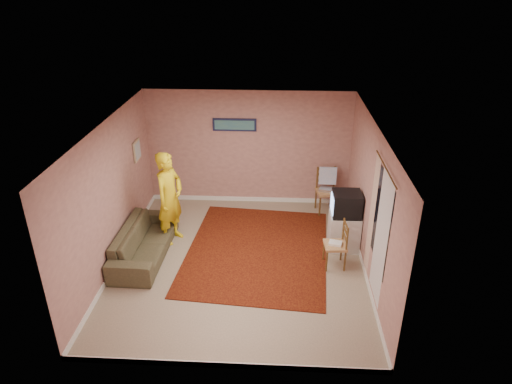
# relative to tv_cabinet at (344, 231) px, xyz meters

# --- Properties ---
(ground) EXTENTS (5.00, 5.00, 0.00)m
(ground) POSITION_rel_tv_cabinet_xyz_m (-1.95, -0.61, -0.36)
(ground) COLOR tan
(ground) RESTS_ON ground
(wall_back) EXTENTS (4.50, 0.02, 2.60)m
(wall_back) POSITION_rel_tv_cabinet_xyz_m (-1.95, 1.89, 0.94)
(wall_back) COLOR tan
(wall_back) RESTS_ON ground
(wall_front) EXTENTS (4.50, 0.02, 2.60)m
(wall_front) POSITION_rel_tv_cabinet_xyz_m (-1.95, -3.11, 0.94)
(wall_front) COLOR tan
(wall_front) RESTS_ON ground
(wall_left) EXTENTS (0.02, 5.00, 2.60)m
(wall_left) POSITION_rel_tv_cabinet_xyz_m (-4.20, -0.61, 0.94)
(wall_left) COLOR tan
(wall_left) RESTS_ON ground
(wall_right) EXTENTS (0.02, 5.00, 2.60)m
(wall_right) POSITION_rel_tv_cabinet_xyz_m (0.30, -0.61, 0.94)
(wall_right) COLOR tan
(wall_right) RESTS_ON ground
(ceiling) EXTENTS (4.50, 5.00, 0.02)m
(ceiling) POSITION_rel_tv_cabinet_xyz_m (-1.95, -0.61, 2.24)
(ceiling) COLOR silver
(ceiling) RESTS_ON wall_back
(baseboard_back) EXTENTS (4.50, 0.02, 0.10)m
(baseboard_back) POSITION_rel_tv_cabinet_xyz_m (-1.95, 1.88, -0.31)
(baseboard_back) COLOR white
(baseboard_back) RESTS_ON ground
(baseboard_front) EXTENTS (4.50, 0.02, 0.10)m
(baseboard_front) POSITION_rel_tv_cabinet_xyz_m (-1.95, -3.10, -0.31)
(baseboard_front) COLOR white
(baseboard_front) RESTS_ON ground
(baseboard_left) EXTENTS (0.02, 5.00, 0.10)m
(baseboard_left) POSITION_rel_tv_cabinet_xyz_m (-4.19, -0.61, -0.31)
(baseboard_left) COLOR white
(baseboard_left) RESTS_ON ground
(baseboard_right) EXTENTS (0.02, 5.00, 0.10)m
(baseboard_right) POSITION_rel_tv_cabinet_xyz_m (0.29, -0.61, -0.31)
(baseboard_right) COLOR white
(baseboard_right) RESTS_ON ground
(window) EXTENTS (0.01, 1.10, 1.50)m
(window) POSITION_rel_tv_cabinet_xyz_m (0.29, -1.51, 1.09)
(window) COLOR black
(window) RESTS_ON wall_right
(curtain_sheer) EXTENTS (0.01, 0.75, 2.10)m
(curtain_sheer) POSITION_rel_tv_cabinet_xyz_m (0.28, -1.66, 0.89)
(curtain_sheer) COLOR silver
(curtain_sheer) RESTS_ON wall_right
(curtain_floral) EXTENTS (0.01, 0.35, 2.10)m
(curtain_floral) POSITION_rel_tv_cabinet_xyz_m (0.26, -0.96, 0.89)
(curtain_floral) COLOR #EDE7C9
(curtain_floral) RESTS_ON wall_right
(curtain_rod) EXTENTS (0.02, 1.40, 0.02)m
(curtain_rod) POSITION_rel_tv_cabinet_xyz_m (0.25, -1.51, 1.96)
(curtain_rod) COLOR brown
(curtain_rod) RESTS_ON wall_right
(picture_back) EXTENTS (0.95, 0.04, 0.28)m
(picture_back) POSITION_rel_tv_cabinet_xyz_m (-2.25, 1.85, 1.49)
(picture_back) COLOR #15183A
(picture_back) RESTS_ON wall_back
(picture_left) EXTENTS (0.04, 0.38, 0.42)m
(picture_left) POSITION_rel_tv_cabinet_xyz_m (-4.17, 0.99, 1.19)
(picture_left) COLOR tan
(picture_left) RESTS_ON wall_left
(area_rug) EXTENTS (2.88, 3.48, 0.02)m
(area_rug) POSITION_rel_tv_cabinet_xyz_m (-1.65, -0.21, -0.35)
(area_rug) COLOR black
(area_rug) RESTS_ON ground
(tv_cabinet) EXTENTS (0.57, 0.51, 0.72)m
(tv_cabinet) POSITION_rel_tv_cabinet_xyz_m (0.00, 0.00, 0.00)
(tv_cabinet) COLOR silver
(tv_cabinet) RESTS_ON ground
(crt_tv) EXTENTS (0.54, 0.48, 0.46)m
(crt_tv) POSITION_rel_tv_cabinet_xyz_m (-0.01, -0.00, 0.59)
(crt_tv) COLOR black
(crt_tv) RESTS_ON tv_cabinet
(chair_a) EXTENTS (0.52, 0.51, 0.55)m
(chair_a) POSITION_rel_tv_cabinet_xyz_m (-0.20, 1.46, 0.26)
(chair_a) COLOR tan
(chair_a) RESTS_ON ground
(dvd_player) EXTENTS (0.40, 0.34, 0.06)m
(dvd_player) POSITION_rel_tv_cabinet_xyz_m (-0.20, 1.46, 0.18)
(dvd_player) COLOR #B8B8BD
(dvd_player) RESTS_ON chair_a
(blue_throw) EXTENTS (0.38, 0.05, 0.40)m
(blue_throw) POSITION_rel_tv_cabinet_xyz_m (-0.20, 1.59, 0.45)
(blue_throw) COLOR #95BAF4
(blue_throw) RESTS_ON chair_a
(chair_b) EXTENTS (0.41, 0.43, 0.48)m
(chair_b) POSITION_rel_tv_cabinet_xyz_m (-0.24, -0.62, 0.18)
(chair_b) COLOR tan
(chair_b) RESTS_ON ground
(game_console) EXTENTS (0.26, 0.21, 0.05)m
(game_console) POSITION_rel_tv_cabinet_xyz_m (-0.24, -0.62, 0.12)
(game_console) COLOR white
(game_console) RESTS_ON chair_b
(sofa) EXTENTS (0.84, 2.07, 0.60)m
(sofa) POSITION_rel_tv_cabinet_xyz_m (-3.75, -0.47, -0.06)
(sofa) COLOR brown
(sofa) RESTS_ON ground
(person) EXTENTS (0.67, 0.80, 1.85)m
(person) POSITION_rel_tv_cabinet_xyz_m (-3.35, 0.11, 0.57)
(person) COLOR yellow
(person) RESTS_ON ground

